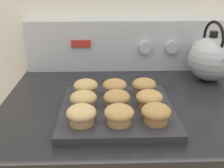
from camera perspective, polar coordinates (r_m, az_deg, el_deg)
control_panel at (r=1.13m, az=2.97°, el=7.84°), size 0.78×0.07×0.20m
muffin_pan at (r=0.78m, az=1.03°, el=-5.51°), size 0.31×0.31×0.02m
muffin_r0_c0 at (r=0.69m, az=-6.23°, el=-6.20°), size 0.07×0.07×0.05m
muffin_r0_c1 at (r=0.68m, az=1.45°, el=-6.21°), size 0.07×0.07×0.05m
muffin_r0_c2 at (r=0.70m, az=8.93°, el=-5.92°), size 0.07×0.07×0.05m
muffin_r1_c0 at (r=0.76m, az=-5.80°, el=-3.18°), size 0.07×0.07×0.05m
muffin_r1_c1 at (r=0.76m, az=0.99°, el=-3.08°), size 0.07×0.07×0.05m
muffin_r1_c2 at (r=0.77m, az=7.60°, el=-3.05°), size 0.07×0.07×0.05m
muffin_r2_c0 at (r=0.84m, az=-5.35°, el=-0.67°), size 0.07×0.07×0.05m
muffin_r2_c1 at (r=0.84m, az=0.56°, el=-0.62°), size 0.07×0.07×0.05m
muffin_r2_c2 at (r=0.85m, az=6.54°, el=-0.46°), size 0.07×0.07×0.05m
tea_kettle at (r=1.07m, az=19.45°, el=4.97°), size 0.16×0.19×0.22m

